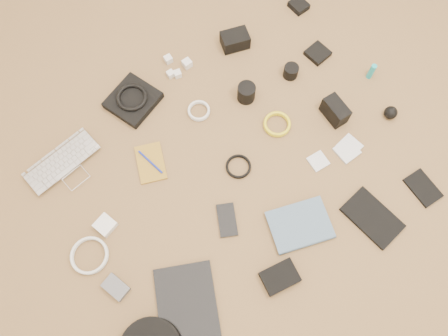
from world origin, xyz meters
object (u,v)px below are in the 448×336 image
dslr_camera (235,40)px  phone (227,220)px  paperback (308,246)px  laptop (69,169)px  tablet (187,303)px

dslr_camera → phone: dslr_camera is taller
dslr_camera → paperback: (-0.26, -0.85, -0.02)m
laptop → dslr_camera: bearing=-1.1°
tablet → phone: tablet is taller
laptop → tablet: bearing=-89.6°
paperback → tablet: bearing=97.3°
tablet → phone: bearing=54.7°
tablet → phone: size_ratio=2.09×
laptop → phone: size_ratio=2.33×
tablet → paperback: paperback is taller
phone → dslr_camera: bearing=79.1°
laptop → phone: bearing=-61.2°
dslr_camera → paperback: 0.89m
paperback → laptop: bearing=54.7°
tablet → paperback: 0.46m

